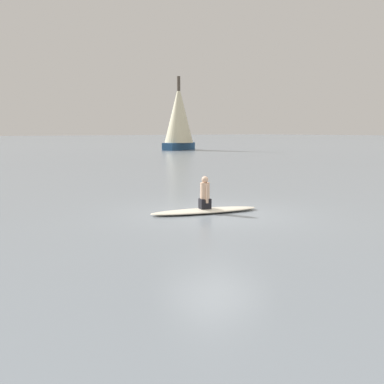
% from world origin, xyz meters
% --- Properties ---
extents(ground_plane, '(400.00, 400.00, 0.00)m').
position_xyz_m(ground_plane, '(0.00, 0.00, 0.00)').
color(ground_plane, gray).
extents(surfboard, '(3.26, 1.56, 0.12)m').
position_xyz_m(surfboard, '(0.12, -0.28, 0.06)').
color(surfboard, silver).
rests_on(surfboard, ground).
extents(person_paddler, '(0.36, 0.40, 0.91)m').
position_xyz_m(person_paddler, '(0.12, -0.28, 0.53)').
color(person_paddler, black).
rests_on(person_paddler, surfboard).
extents(sailboat_near_right, '(5.03, 4.33, 8.57)m').
position_xyz_m(sailboat_near_right, '(-23.83, -35.29, 3.99)').
color(sailboat_near_right, navy).
rests_on(sailboat_near_right, ground).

